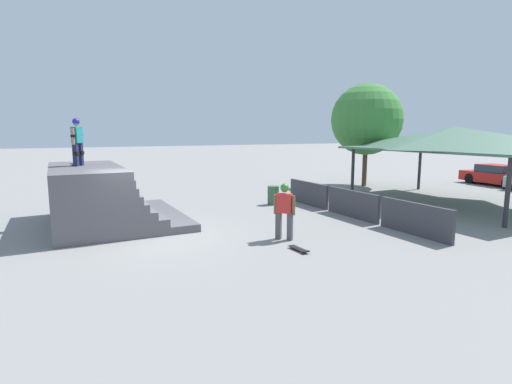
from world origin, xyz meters
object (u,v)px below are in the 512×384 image
object	(u,v)px
skateboard_on_deck	(76,163)
tree_far_back	(367,120)
bystander_walking	(284,207)
skater_on_deck	(77,139)
trash_bin	(273,195)
parked_car_red	(497,176)
skateboard_on_ground	(299,249)

from	to	relation	value
skateboard_on_deck	tree_far_back	world-z (taller)	tree_far_back
bystander_walking	skateboard_on_deck	bearing A→B (deg)	2.46
skateboard_on_deck	bystander_walking	world-z (taller)	skateboard_on_deck
skateboard_on_deck	bystander_walking	bearing A→B (deg)	65.31
skater_on_deck	trash_bin	world-z (taller)	skater_on_deck
bystander_walking	trash_bin	bearing A→B (deg)	-67.77
skateboard_on_deck	parked_car_red	xyz separation A→B (m)	(0.75, 23.69, -1.55)
skater_on_deck	bystander_walking	xyz separation A→B (m)	(5.17, 5.39, -2.03)
skateboard_on_deck	tree_far_back	xyz separation A→B (m)	(-2.87, 16.26, 1.86)
bystander_walking	trash_bin	world-z (taller)	bystander_walking
parked_car_red	bystander_walking	bearing A→B (deg)	-67.51
skateboard_on_ground	trash_bin	bearing A→B (deg)	153.56
tree_far_back	bystander_walking	bearing A→B (deg)	-51.83
skateboard_on_ground	skater_on_deck	bearing A→B (deg)	-144.03
skateboard_on_deck	bystander_walking	distance (m)	7.92
tree_far_back	parked_car_red	distance (m)	8.94
skateboard_on_deck	skater_on_deck	bearing A→B (deg)	28.94
trash_bin	parked_car_red	distance (m)	15.60
parked_car_red	skater_on_deck	bearing A→B (deg)	-83.20
skater_on_deck	bystander_walking	distance (m)	7.74
skater_on_deck	parked_car_red	size ratio (longest dim) A/B	0.37
skateboard_on_deck	parked_car_red	distance (m)	23.75
skateboard_on_deck	skateboard_on_ground	xyz separation A→B (m)	(6.85, 5.22, -2.09)
skateboard_on_ground	trash_bin	distance (m)	7.22
skateboard_on_ground	tree_far_back	size ratio (longest dim) A/B	0.13
skater_on_deck	skateboard_on_deck	bearing A→B (deg)	-142.38
bystander_walking	trash_bin	distance (m)	6.03
skater_on_deck	bystander_walking	size ratio (longest dim) A/B	0.96
bystander_walking	parked_car_red	bearing A→B (deg)	-116.67
skater_on_deck	tree_far_back	size ratio (longest dim) A/B	0.27
skateboard_on_ground	parked_car_red	size ratio (longest dim) A/B	0.18
skateboard_on_deck	bystander_walking	size ratio (longest dim) A/B	0.45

